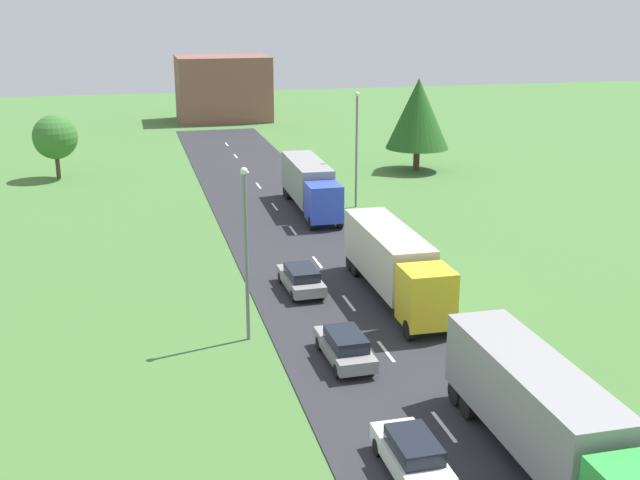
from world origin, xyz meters
The scene contains 13 objects.
road centered at (0.00, 24.50, 0.03)m, with size 10.00×140.00×0.06m, color #2B2B30.
lane_marking_centre centered at (0.00, 21.28, 0.07)m, with size 0.16×124.22×0.01m.
truck_lead centered at (2.23, 13.92, 2.15)m, with size 2.51×12.63×3.67m.
truck_second centered at (2.64, 31.48, 2.17)m, with size 2.59×12.22×3.69m.
truck_third centered at (2.52, 51.50, 2.18)m, with size 2.74×12.01×3.76m.
car_second centered at (-2.35, 14.84, 0.85)m, with size 1.76×4.21×1.53m.
car_third centered at (-2.19, 24.16, 0.83)m, with size 1.87×4.55×1.48m.
car_fourth centered at (-2.13, 33.74, 0.83)m, with size 1.98×4.65×1.46m.
lamppost_second centered at (-6.08, 27.88, 4.79)m, with size 0.36×0.36×8.61m.
lamppost_third centered at (6.40, 51.86, 5.09)m, with size 0.36×0.36×9.22m.
tree_pine centered at (-17.64, 68.72, 3.92)m, with size 4.09×4.09×5.98m.
tree_elm centered at (16.22, 64.34, 5.57)m, with size 6.12×6.12×8.95m.
distant_building centered at (2.23, 103.26, 4.37)m, with size 12.53×9.13×8.74m, color brown.
Camera 1 is at (-11.27, -8.03, 15.97)m, focal length 44.69 mm.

